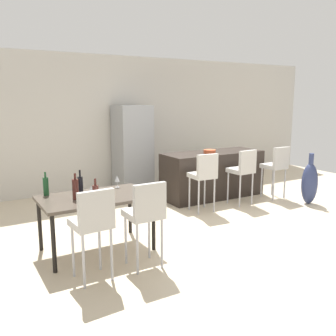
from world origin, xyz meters
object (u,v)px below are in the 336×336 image
wine_glass_right (91,190)px  bar_chair_left (204,173)px  kitchen_island (213,174)px  dining_chair_far (146,211)px  dining_chair_near (93,220)px  bar_chair_right (276,164)px  dining_table (96,201)px  fruit_bowl (210,151)px  wine_bottle_corner (96,194)px  refrigerator (132,148)px  wine_bottle_far (46,186)px  bar_chair_middle (243,168)px  floor_vase (310,183)px  wine_bottle_left (76,189)px  potted_plant (215,164)px  wine_bottle_end (80,185)px  wine_glass_middle (117,179)px

wine_glass_right → bar_chair_left: bearing=18.4°
kitchen_island → dining_chair_far: 3.46m
wine_glass_right → dining_chair_near: bearing=-107.7°
bar_chair_right → dining_table: size_ratio=0.74×
fruit_bowl → dining_table: bearing=-154.9°
wine_bottle_corner → refrigerator: refrigerator is taller
dining_table → wine_bottle_far: size_ratio=4.60×
dining_chair_far → bar_chair_middle: bearing=27.3°
fruit_bowl → floor_vase: bearing=-42.2°
wine_bottle_left → wine_bottle_far: bearing=124.6°
bar_chair_left → wine_bottle_far: bearing=-174.3°
kitchen_island → wine_bottle_left: wine_bottle_left is taller
potted_plant → kitchen_island: bearing=-129.2°
bar_chair_left → dining_chair_far: (-1.88, -1.43, 0.00)m
bar_chair_right → dining_chair_near: bearing=-161.5°
dining_chair_far → wine_bottle_far: size_ratio=3.41×
wine_bottle_left → wine_bottle_end: bearing=59.0°
dining_chair_near → floor_vase: (4.55, 0.84, -0.30)m
dining_table → dining_chair_near: bearing=-111.7°
wine_bottle_corner → dining_chair_far: bearing=-43.8°
kitchen_island → dining_chair_far: size_ratio=1.99×
bar_chair_left → fruit_bowl: 0.96m
wine_bottle_far → potted_plant: size_ratio=0.51×
kitchen_island → bar_chair_right: (0.99, -0.77, 0.24)m
dining_chair_near → wine_bottle_end: (0.18, 0.98, 0.17)m
dining_chair_near → wine_glass_middle: dining_chair_near is taller
dining_chair_far → wine_bottle_corner: wine_bottle_corner is taller
bar_chair_middle → wine_glass_middle: size_ratio=6.03×
dining_chair_near → wine_bottle_corner: bearing=66.2°
wine_glass_middle → wine_glass_right: same height
floor_vase → bar_chair_middle: bearing=152.4°
dining_table → wine_bottle_end: wine_bottle_end is taller
wine_glass_middle → wine_glass_right: 0.67m
bar_chair_middle → wine_glass_right: bar_chair_middle is taller
potted_plant → dining_chair_near: bearing=-141.0°
wine_bottle_left → fruit_bowl: 3.38m
bar_chair_right → potted_plant: bearing=86.5°
floor_vase → bar_chair_right: bearing=114.3°
wine_bottle_left → wine_bottle_far: size_ratio=1.08×
wine_bottle_end → refrigerator: (1.98, 2.61, 0.06)m
bar_chair_middle → wine_bottle_end: size_ratio=3.23×
dining_chair_near → bar_chair_left: bearing=29.7°
wine_bottle_far → floor_vase: size_ratio=0.32×
dining_chair_near → refrigerator: 4.19m
bar_chair_right → dining_chair_far: bearing=-158.6°
bar_chair_left → bar_chair_right: (1.77, -0.00, 0.00)m
wine_glass_middle → wine_bottle_far: bearing=175.7°
dining_chair_far → wine_glass_right: 0.81m
bar_chair_left → potted_plant: bearing=48.4°
wine_glass_middle → bar_chair_right: bearing=5.5°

